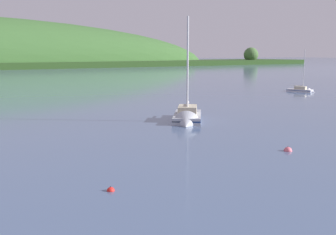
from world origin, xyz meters
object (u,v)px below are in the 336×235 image
(sailboat_midwater_white, at_px, (303,91))
(mooring_buoy_foreground, at_px, (288,151))
(sailboat_near_mooring, at_px, (187,119))
(mooring_buoy_far_upstream, at_px, (111,191))

(sailboat_midwater_white, relative_size, mooring_buoy_foreground, 12.66)
(sailboat_midwater_white, bearing_deg, mooring_buoy_foreground, -70.88)
(sailboat_near_mooring, relative_size, mooring_buoy_far_upstream, 25.45)
(sailboat_near_mooring, relative_size, mooring_buoy_foreground, 17.95)
(mooring_buoy_far_upstream, bearing_deg, sailboat_near_mooring, 48.74)
(sailboat_midwater_white, bearing_deg, mooring_buoy_far_upstream, -78.57)
(mooring_buoy_foreground, distance_m, mooring_buoy_far_upstream, 17.61)
(mooring_buoy_foreground, height_order, mooring_buoy_far_upstream, mooring_buoy_foreground)
(mooring_buoy_foreground, xyz_separation_m, mooring_buoy_far_upstream, (-17.43, -2.46, 0.00))
(sailboat_near_mooring, bearing_deg, sailboat_midwater_white, 150.02)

